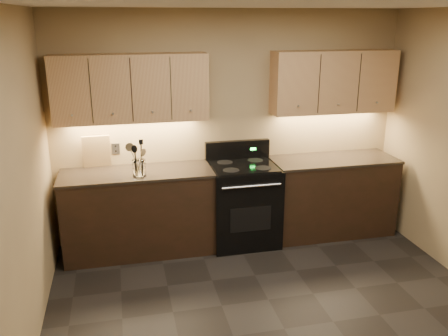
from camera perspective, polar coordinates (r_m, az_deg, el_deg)
The scene contains 16 objects.
floor at distance 4.25m, azimuth 7.29°, elevation -18.64°, with size 4.00×4.00×0.00m, color black.
ceiling at distance 3.43m, azimuth 9.06°, elevation 19.05°, with size 4.00×4.00×0.00m, color silver.
wall_back at distance 5.47m, azimuth 0.73°, elevation 4.98°, with size 4.00×0.04×2.60m, color tan.
wall_left at distance 3.50m, azimuth -24.40°, elevation -4.17°, with size 0.04×4.00×2.60m, color tan.
counter_left at distance 5.30m, azimuth -10.23°, elevation -5.22°, with size 1.62×0.62×0.93m.
counter_right at distance 5.83m, azimuth 12.77°, elevation -3.24°, with size 1.46×0.62×0.93m.
stove at distance 5.44m, azimuth 2.29°, elevation -4.17°, with size 0.76×0.68×1.14m.
upper_cab_left at distance 5.09m, azimuth -11.14°, elevation 9.41°, with size 1.60×0.30×0.70m, color tan.
upper_cab_right at distance 5.64m, azimuth 13.04°, elevation 10.07°, with size 1.44×0.30×0.70m, color tan.
outlet_plate at distance 5.37m, azimuth -12.90°, elevation 2.29°, with size 0.09×0.01×0.12m, color #B2B5BA.
utensil_crock at distance 4.99m, azimuth -10.17°, elevation -0.04°, with size 0.17×0.17×0.17m.
cutting_board at distance 5.34m, azimuth -15.09°, elevation 1.94°, with size 0.29×0.02×0.37m, color tan.
wooden_spoon at distance 4.95m, azimuth -10.56°, elevation 0.73°, with size 0.06×0.06×0.28m, color tan, non-canonical shape.
black_spoon at distance 4.99m, azimuth -10.42°, elevation 1.09°, with size 0.06×0.06×0.32m, color black, non-canonical shape.
black_turner at distance 4.94m, azimuth -10.00°, elevation 1.30°, with size 0.08×0.08×0.38m, color black, non-canonical shape.
steel_skimmer at distance 4.94m, azimuth -10.00°, elevation 1.05°, with size 0.09×0.09×0.33m, color silver, non-canonical shape.
Camera 1 is at (-1.25, -3.19, 2.51)m, focal length 38.00 mm.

